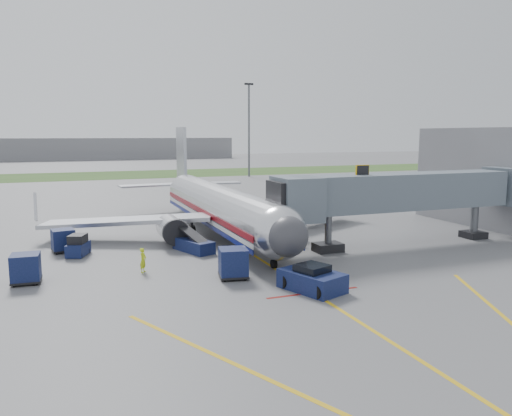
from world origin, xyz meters
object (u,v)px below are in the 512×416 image
object	(u,v)px
airliner	(219,206)
belt_loader	(193,244)
baggage_tug	(78,246)
ramp_worker	(143,260)
pushback_tug	(312,279)

from	to	relation	value
airliner	belt_loader	bearing A→B (deg)	-122.96
baggage_tug	ramp_worker	world-z (taller)	ramp_worker
baggage_tug	pushback_tug	bearing A→B (deg)	-47.78
airliner	pushback_tug	distance (m)	18.85
baggage_tug	airliner	bearing A→B (deg)	19.35
belt_loader	baggage_tug	bearing A→B (deg)	168.25
pushback_tug	baggage_tug	bearing A→B (deg)	132.22
airliner	belt_loader	world-z (taller)	airliner
airliner	ramp_worker	world-z (taller)	airliner
belt_loader	ramp_worker	world-z (taller)	belt_loader
pushback_tug	ramp_worker	distance (m)	11.75
airliner	baggage_tug	bearing A→B (deg)	-160.65
airliner	ramp_worker	distance (m)	14.27
pushback_tug	ramp_worker	xyz separation A→B (m)	(-8.93, 7.64, 0.18)
pushback_tug	baggage_tug	world-z (taller)	baggage_tug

